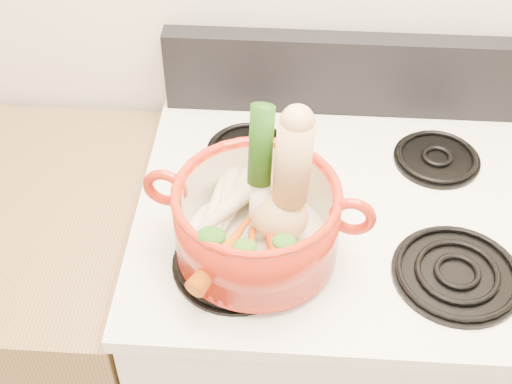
# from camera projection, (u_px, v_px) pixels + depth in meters

# --- Properties ---
(stove_body) EXTENTS (0.76, 0.65, 0.92)m
(stove_body) POSITION_uv_depth(u_px,v_px,m) (326.00, 350.00, 1.69)
(stove_body) COLOR white
(stove_body) RESTS_ON floor
(cooktop) EXTENTS (0.78, 0.67, 0.03)m
(cooktop) POSITION_uv_depth(u_px,v_px,m) (343.00, 211.00, 1.36)
(cooktop) COLOR white
(cooktop) RESTS_ON stove_body
(control_backsplash) EXTENTS (0.76, 0.05, 0.18)m
(control_backsplash) POSITION_uv_depth(u_px,v_px,m) (344.00, 74.00, 1.50)
(control_backsplash) COLOR black
(control_backsplash) RESTS_ON cooktop
(burner_front_left) EXTENTS (0.22, 0.22, 0.02)m
(burner_front_left) POSITION_uv_depth(u_px,v_px,m) (236.00, 261.00, 1.24)
(burner_front_left) COLOR black
(burner_front_left) RESTS_ON cooktop
(burner_front_right) EXTENTS (0.22, 0.22, 0.02)m
(burner_front_right) POSITION_uv_depth(u_px,v_px,m) (457.00, 273.00, 1.22)
(burner_front_right) COLOR black
(burner_front_right) RESTS_ON cooktop
(burner_back_left) EXTENTS (0.17, 0.17, 0.02)m
(burner_back_left) POSITION_uv_depth(u_px,v_px,m) (249.00, 149.00, 1.45)
(burner_back_left) COLOR black
(burner_back_left) RESTS_ON cooktop
(burner_back_right) EXTENTS (0.17, 0.17, 0.02)m
(burner_back_right) POSITION_uv_depth(u_px,v_px,m) (437.00, 157.00, 1.43)
(burner_back_right) COLOR black
(burner_back_right) RESTS_ON cooktop
(dutch_oven) EXTENTS (0.32, 0.32, 0.14)m
(dutch_oven) POSITION_uv_depth(u_px,v_px,m) (257.00, 221.00, 1.20)
(dutch_oven) COLOR #AB210E
(dutch_oven) RESTS_ON burner_front_left
(pot_handle_left) EXTENTS (0.08, 0.03, 0.08)m
(pot_handle_left) POSITION_uv_depth(u_px,v_px,m) (165.00, 188.00, 1.19)
(pot_handle_left) COLOR #AB210E
(pot_handle_left) RESTS_ON dutch_oven
(pot_handle_right) EXTENTS (0.08, 0.03, 0.08)m
(pot_handle_right) POSITION_uv_depth(u_px,v_px,m) (353.00, 217.00, 1.14)
(pot_handle_right) COLOR #AB210E
(pot_handle_right) RESTS_ON dutch_oven
(squash) EXTENTS (0.14, 0.14, 0.25)m
(squash) POSITION_uv_depth(u_px,v_px,m) (281.00, 180.00, 1.15)
(squash) COLOR #E2B373
(squash) RESTS_ON dutch_oven
(leek) EXTENTS (0.05, 0.10, 0.26)m
(leek) POSITION_uv_depth(u_px,v_px,m) (260.00, 174.00, 1.15)
(leek) COLOR white
(leek) RESTS_ON dutch_oven
(ginger) EXTENTS (0.09, 0.07, 0.04)m
(ginger) POSITION_uv_depth(u_px,v_px,m) (271.00, 194.00, 1.27)
(ginger) COLOR tan
(ginger) RESTS_ON dutch_oven
(parsnip_0) EXTENTS (0.11, 0.22, 0.06)m
(parsnip_0) POSITION_uv_depth(u_px,v_px,m) (227.00, 215.00, 1.23)
(parsnip_0) COLOR beige
(parsnip_0) RESTS_ON dutch_oven
(parsnip_1) EXTENTS (0.09, 0.20, 0.06)m
(parsnip_1) POSITION_uv_depth(u_px,v_px,m) (214.00, 210.00, 1.23)
(parsnip_1) COLOR beige
(parsnip_1) RESTS_ON dutch_oven
(parsnip_2) EXTENTS (0.07, 0.20, 0.06)m
(parsnip_2) POSITION_uv_depth(u_px,v_px,m) (225.00, 201.00, 1.24)
(parsnip_2) COLOR beige
(parsnip_2) RESTS_ON dutch_oven
(parsnip_3) EXTENTS (0.15, 0.17, 0.06)m
(parsnip_3) POSITION_uv_depth(u_px,v_px,m) (216.00, 216.00, 1.21)
(parsnip_3) COLOR beige
(parsnip_3) RESTS_ON dutch_oven
(carrot_0) EXTENTS (0.03, 0.15, 0.04)m
(carrot_0) POSITION_uv_depth(u_px,v_px,m) (250.00, 254.00, 1.18)
(carrot_0) COLOR #CA500A
(carrot_0) RESTS_ON dutch_oven
(carrot_1) EXTENTS (0.11, 0.17, 0.05)m
(carrot_1) POSITION_uv_depth(u_px,v_px,m) (223.00, 254.00, 1.16)
(carrot_1) COLOR orange
(carrot_1) RESTS_ON dutch_oven
(carrot_2) EXTENTS (0.07, 0.16, 0.04)m
(carrot_2) POSITION_uv_depth(u_px,v_px,m) (271.00, 240.00, 1.18)
(carrot_2) COLOR #C03409
(carrot_2) RESTS_ON dutch_oven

